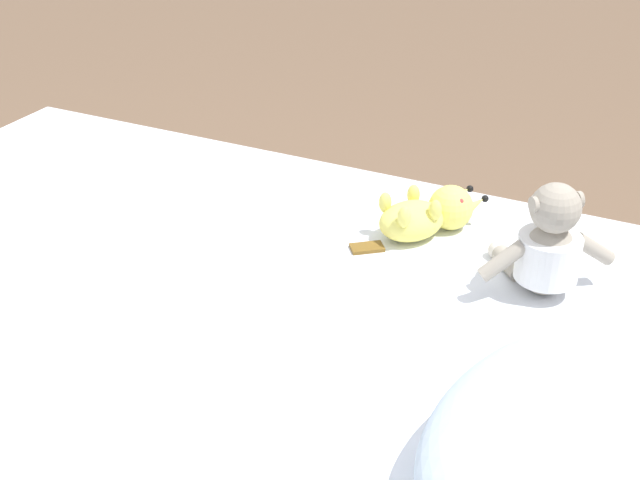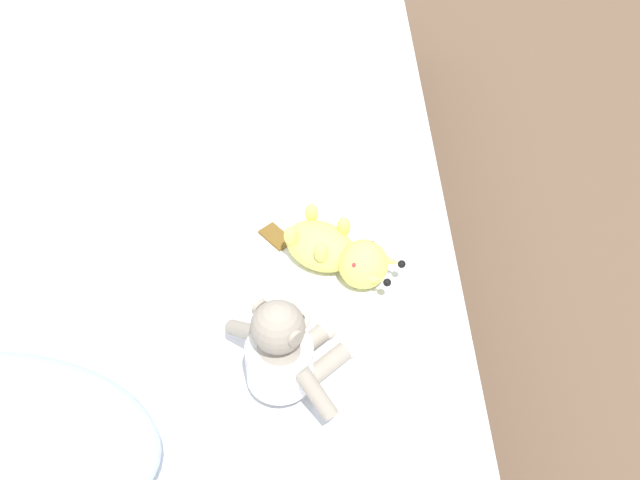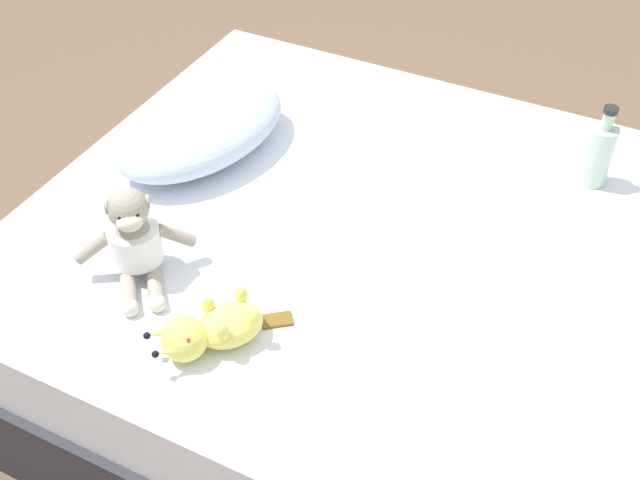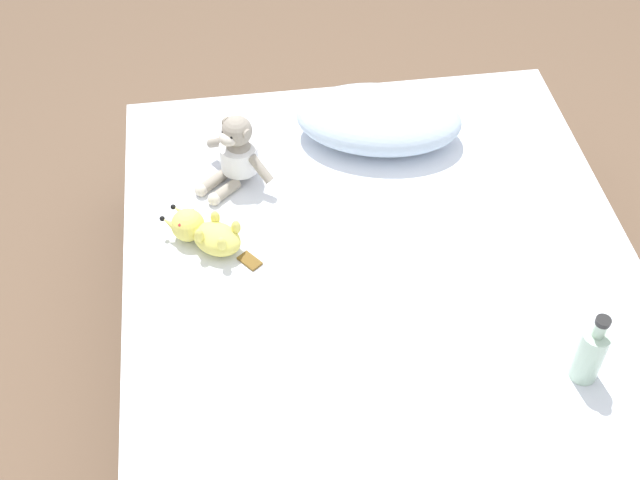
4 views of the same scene
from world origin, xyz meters
name	(u,v)px [view 4 (image 4 of 4)]	position (x,y,z in m)	size (l,w,h in m)	color
ground_plane	(383,398)	(0.00, 0.00, 0.00)	(16.00, 16.00, 0.00)	brown
bed	(387,354)	(0.00, 0.00, 0.24)	(1.55, 2.07, 0.49)	#2D2D33
pillow	(379,119)	(0.09, 0.71, 0.57)	(0.61, 0.46, 0.15)	silver
plush_monkey	(236,155)	(-0.39, 0.58, 0.59)	(0.25, 0.26, 0.24)	#9E9384
plush_yellow_creature	(205,232)	(-0.51, 0.30, 0.54)	(0.29, 0.24, 0.10)	#EAE066
glass_bottle	(590,353)	(0.44, -0.31, 0.59)	(0.07, 0.07, 0.23)	#B2D1B7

